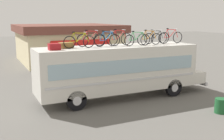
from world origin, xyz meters
TOP-DOWN VIEW (x-y plane):
  - ground_plane at (0.00, 0.00)m, footprint 120.00×120.00m
  - bus at (0.15, 0.00)m, footprint 10.80×2.57m
  - luggage_bag_1 at (-3.85, -0.35)m, footprint 0.59×0.45m
  - luggage_bag_2 at (-3.06, 0.24)m, footprint 0.70×0.55m
  - rooftop_bicycle_1 at (-2.42, -0.12)m, footprint 1.77×0.44m
  - rooftop_bicycle_2 at (-1.52, 0.43)m, footprint 1.76×0.44m
  - rooftop_bicycle_3 at (-0.65, 0.11)m, footprint 1.64×0.44m
  - rooftop_bicycle_4 at (0.22, 0.32)m, footprint 1.69×0.44m
  - rooftop_bicycle_5 at (1.07, -0.38)m, footprint 1.75×0.44m
  - rooftop_bicycle_6 at (2.01, -0.19)m, footprint 1.68×0.44m
  - rooftop_bicycle_7 at (2.84, 0.34)m, footprint 1.72×0.44m
  - rooftop_bicycle_8 at (3.81, 0.05)m, footprint 1.79×0.44m
  - roadside_building at (1.45, 15.52)m, footprint 10.58×10.10m
  - trash_bin at (3.50, -4.66)m, footprint 0.60×0.60m

SIDE VIEW (x-z plane):
  - ground_plane at x=0.00m, z-range 0.00..0.00m
  - trash_bin at x=3.50m, z-range 0.00..0.76m
  - bus at x=0.15m, z-range 0.23..3.37m
  - roadside_building at x=1.45m, z-range 0.05..4.04m
  - luggage_bag_2 at x=-3.06m, z-range 3.14..3.45m
  - luggage_bag_1 at x=-3.85m, z-range 3.14..3.47m
  - rooftop_bicycle_5 at x=1.07m, z-range 3.07..3.95m
  - rooftop_bicycle_7 at x=2.84m, z-range 3.07..3.97m
  - rooftop_bicycle_1 at x=-2.42m, z-range 3.07..3.97m
  - rooftop_bicycle_3 at x=-0.65m, z-range 3.07..3.98m
  - rooftop_bicycle_6 at x=2.01m, z-range 3.07..3.99m
  - rooftop_bicycle_2 at x=-1.52m, z-range 3.06..4.02m
  - rooftop_bicycle_8 at x=3.81m, z-range 3.06..4.03m
  - rooftop_bicycle_4 at x=0.22m, z-range 3.06..4.03m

